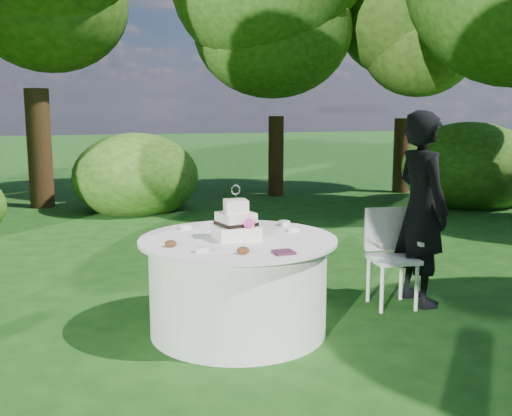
% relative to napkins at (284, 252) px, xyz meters
% --- Properties ---
extents(ground, '(80.00, 80.00, 0.00)m').
position_rel_napkins_xyz_m(ground, '(-0.15, 0.60, -0.78)').
color(ground, '#153D10').
rests_on(ground, ground).
extents(napkins, '(0.14, 0.14, 0.02)m').
position_rel_napkins_xyz_m(napkins, '(0.00, 0.00, 0.00)').
color(napkins, '#481F37').
rests_on(napkins, table).
extents(feather_plume, '(0.48, 0.07, 0.01)m').
position_rel_napkins_xyz_m(feather_plume, '(-0.34, 0.14, -0.00)').
color(feather_plume, white).
rests_on(feather_plume, table).
extents(guest, '(0.42, 0.64, 1.76)m').
position_rel_napkins_xyz_m(guest, '(1.64, 0.79, 0.10)').
color(guest, black).
rests_on(guest, ground).
extents(table, '(1.56, 1.56, 0.77)m').
position_rel_napkins_xyz_m(table, '(-0.15, 0.60, -0.39)').
color(table, white).
rests_on(table, ground).
extents(cake, '(0.33, 0.34, 0.43)m').
position_rel_napkins_xyz_m(cake, '(-0.17, 0.59, 0.10)').
color(cake, white).
rests_on(cake, table).
extents(chair, '(0.46, 0.45, 0.88)m').
position_rel_napkins_xyz_m(chair, '(1.36, 0.84, -0.26)').
color(chair, white).
rests_on(chair, ground).
extents(votives, '(1.01, 0.96, 0.04)m').
position_rel_napkins_xyz_m(votives, '(-0.07, 0.74, 0.01)').
color(votives, white).
rests_on(votives, table).
extents(petal_cups, '(0.53, 0.47, 0.05)m').
position_rel_napkins_xyz_m(petal_cups, '(-0.49, 0.27, 0.02)').
color(petal_cups, '#562D16').
rests_on(petal_cups, table).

